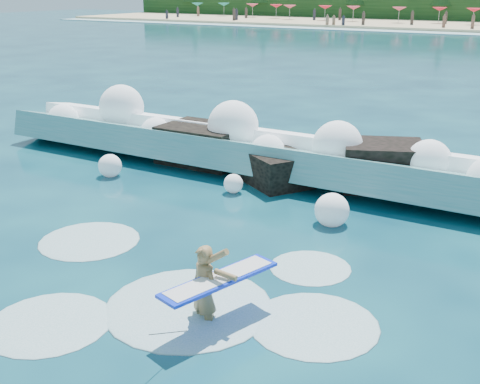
# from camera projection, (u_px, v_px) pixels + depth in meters

# --- Properties ---
(ground) EXTENTS (200.00, 200.00, 0.00)m
(ground) POSITION_uv_depth(u_px,v_px,m) (126.00, 263.00, 12.21)
(ground) COLOR #072B3E
(ground) RESTS_ON ground
(breaking_wave) EXTENTS (17.50, 2.75, 1.51)m
(breaking_wave) POSITION_uv_depth(u_px,v_px,m) (248.00, 152.00, 18.32)
(breaking_wave) COLOR teal
(breaking_wave) RESTS_ON ground
(rock_cluster) EXTENTS (8.30, 3.54, 1.49)m
(rock_cluster) POSITION_uv_depth(u_px,v_px,m) (277.00, 159.00, 17.79)
(rock_cluster) COLOR black
(rock_cluster) RESTS_ON ground
(surfer_with_board) EXTENTS (1.18, 2.83, 1.61)m
(surfer_with_board) POSITION_uv_depth(u_px,v_px,m) (207.00, 289.00, 9.93)
(surfer_with_board) COLOR olive
(surfer_with_board) RESTS_ON ground
(wave_spray) EXTENTS (15.58, 4.49, 2.16)m
(wave_spray) POSITION_uv_depth(u_px,v_px,m) (245.00, 137.00, 18.07)
(wave_spray) COLOR white
(wave_spray) RESTS_ON ground
(surf_foam) EXTENTS (8.58, 6.02, 0.15)m
(surf_foam) POSITION_uv_depth(u_px,v_px,m) (181.00, 298.00, 10.83)
(surf_foam) COLOR silver
(surf_foam) RESTS_ON ground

